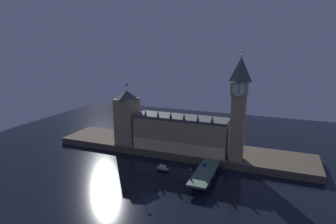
# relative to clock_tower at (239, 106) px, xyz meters

# --- Properties ---
(ground_plane) EXTENTS (400.00, 400.00, 0.00)m
(ground_plane) POSITION_rel_clock_tower_xyz_m (-49.83, -26.42, -47.11)
(ground_plane) COLOR black
(embankment) EXTENTS (220.00, 42.00, 5.49)m
(embankment) POSITION_rel_clock_tower_xyz_m (-49.83, 12.58, -44.36)
(embankment) COLOR brown
(embankment) RESTS_ON ground_plane
(parliament_hall) EXTENTS (77.63, 22.49, 33.92)m
(parliament_hall) POSITION_rel_clock_tower_xyz_m (-46.04, 5.15, -27.55)
(parliament_hall) COLOR tan
(parliament_hall) RESTS_ON embankment
(clock_tower) EXTENTS (12.11, 12.22, 78.49)m
(clock_tower) POSITION_rel_clock_tower_xyz_m (0.00, 0.00, 0.00)
(clock_tower) COLOR tan
(clock_tower) RESTS_ON embankment
(victoria_tower) EXTENTS (17.63, 17.63, 53.07)m
(victoria_tower) POSITION_rel_clock_tower_xyz_m (-95.80, 3.72, -17.96)
(victoria_tower) COLOR tan
(victoria_tower) RESTS_ON embankment
(bridge) EXTENTS (12.59, 46.00, 6.55)m
(bridge) POSITION_rel_clock_tower_xyz_m (-15.98, -31.42, -42.25)
(bridge) COLOR #476656
(bridge) RESTS_ON ground_plane
(car_northbound_lead) EXTENTS (2.05, 4.19, 1.52)m
(car_northbound_lead) POSITION_rel_clock_tower_xyz_m (-18.75, -22.03, -39.85)
(car_northbound_lead) COLOR navy
(car_northbound_lead) RESTS_ON bridge
(pedestrian_near_rail) EXTENTS (0.38, 0.38, 1.85)m
(pedestrian_near_rail) POSITION_rel_clock_tower_xyz_m (-21.52, -39.88, -39.57)
(pedestrian_near_rail) COLOR black
(pedestrian_near_rail) RESTS_ON bridge
(street_lamp_near) EXTENTS (1.34, 0.60, 7.02)m
(street_lamp_near) POSITION_rel_clock_tower_xyz_m (-21.92, -46.14, -36.17)
(street_lamp_near) COLOR #2D3333
(street_lamp_near) RESTS_ON bridge
(boat_upstream) EXTENTS (10.46, 5.54, 4.26)m
(boat_upstream) POSITION_rel_clock_tower_xyz_m (-48.47, -28.74, -45.55)
(boat_upstream) COLOR #28282D
(boat_upstream) RESTS_ON ground_plane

